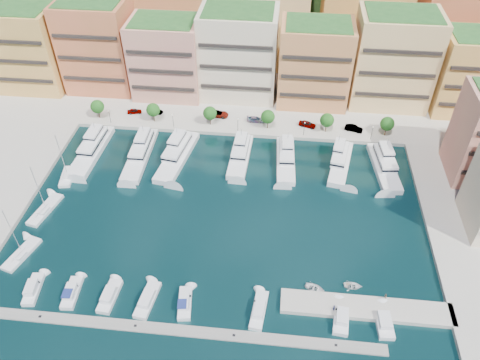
# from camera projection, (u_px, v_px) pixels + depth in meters

# --- Properties ---
(ground) EXTENTS (400.00, 400.00, 0.00)m
(ground) POSITION_uv_depth(u_px,v_px,m) (223.00, 214.00, 106.27)
(ground) COLOR black
(ground) RESTS_ON ground
(north_quay) EXTENTS (220.00, 64.00, 2.00)m
(north_quay) POSITION_uv_depth(u_px,v_px,m) (248.00, 79.00, 152.49)
(north_quay) COLOR #9E998E
(north_quay) RESTS_ON ground
(hillside) EXTENTS (240.00, 40.00, 58.00)m
(hillside) POSITION_uv_depth(u_px,v_px,m) (259.00, 20.00, 188.27)
(hillside) COLOR #1C3C18
(hillside) RESTS_ON ground
(south_pontoon) EXTENTS (72.00, 2.20, 0.35)m
(south_pontoon) POSITION_uv_depth(u_px,v_px,m) (184.00, 331.00, 84.15)
(south_pontoon) COLOR gray
(south_pontoon) RESTS_ON ground
(finger_pier) EXTENTS (32.00, 5.00, 2.00)m
(finger_pier) POSITION_uv_depth(u_px,v_px,m) (366.00, 310.00, 87.50)
(finger_pier) COLOR #9E998E
(finger_pier) RESTS_ON ground
(apartment_0) EXTENTS (22.00, 16.50, 24.80)m
(apartment_0) POSITION_uv_depth(u_px,v_px,m) (26.00, 47.00, 139.95)
(apartment_0) COLOR #E8A455
(apartment_0) RESTS_ON north_quay
(apartment_1) EXTENTS (20.00, 16.50, 26.80)m
(apartment_1) POSITION_uv_depth(u_px,v_px,m) (99.00, 45.00, 139.04)
(apartment_1) COLOR #D86948
(apartment_1) RESTS_ON north_quay
(apartment_2) EXTENTS (20.00, 15.50, 22.80)m
(apartment_2) POSITION_uv_depth(u_px,v_px,m) (167.00, 58.00, 137.21)
(apartment_2) COLOR tan
(apartment_2) RESTS_ON north_quay
(apartment_3) EXTENTS (22.00, 16.50, 25.80)m
(apartment_3) POSITION_uv_depth(u_px,v_px,m) (239.00, 53.00, 136.04)
(apartment_3) COLOR beige
(apartment_3) RESTS_ON north_quay
(apartment_4) EXTENTS (20.00, 15.50, 23.80)m
(apartment_4) POSITION_uv_depth(u_px,v_px,m) (314.00, 63.00, 133.47)
(apartment_4) COLOR #D07C4E
(apartment_4) RESTS_ON north_quay
(apartment_5) EXTENTS (22.00, 16.50, 26.80)m
(apartment_5) POSITION_uv_depth(u_px,v_px,m) (393.00, 59.00, 132.23)
(apartment_5) COLOR #F1C47F
(apartment_5) RESTS_ON north_quay
(apartment_6) EXTENTS (20.00, 15.50, 22.80)m
(apartment_6) POSITION_uv_depth(u_px,v_px,m) (473.00, 73.00, 130.32)
(apartment_6) COLOR #E8A455
(apartment_6) RESTS_ON north_quay
(backblock_0) EXTENTS (26.00, 18.00, 30.00)m
(backblock_0) POSITION_uv_depth(u_px,v_px,m) (87.00, 9.00, 155.20)
(backblock_0) COLOR beige
(backblock_0) RESTS_ON north_quay
(backblock_1) EXTENTS (26.00, 18.00, 30.00)m
(backblock_1) POSITION_uv_depth(u_px,v_px,m) (176.00, 13.00, 152.82)
(backblock_1) COLOR #D07C4E
(backblock_1) RESTS_ON north_quay
(backblock_2) EXTENTS (26.00, 18.00, 30.00)m
(backblock_2) POSITION_uv_depth(u_px,v_px,m) (268.00, 17.00, 150.45)
(backblock_2) COLOR #F1C47F
(backblock_2) RESTS_ON north_quay
(backblock_3) EXTENTS (26.00, 18.00, 30.00)m
(backblock_3) POSITION_uv_depth(u_px,v_px,m) (362.00, 21.00, 148.07)
(backblock_3) COLOR #E8A455
(backblock_3) RESTS_ON north_quay
(backblock_4) EXTENTS (26.00, 18.00, 30.00)m
(backblock_4) POSITION_uv_depth(u_px,v_px,m) (460.00, 25.00, 145.70)
(backblock_4) COLOR #D86948
(backblock_4) RESTS_ON north_quay
(tree_0) EXTENTS (3.80, 3.80, 5.65)m
(tree_0) POSITION_uv_depth(u_px,v_px,m) (97.00, 107.00, 131.27)
(tree_0) COLOR #473323
(tree_0) RESTS_ON north_quay
(tree_1) EXTENTS (3.80, 3.80, 5.65)m
(tree_1) POSITION_uv_depth(u_px,v_px,m) (153.00, 110.00, 130.01)
(tree_1) COLOR #473323
(tree_1) RESTS_ON north_quay
(tree_2) EXTENTS (3.80, 3.80, 5.65)m
(tree_2) POSITION_uv_depth(u_px,v_px,m) (210.00, 113.00, 128.74)
(tree_2) COLOR #473323
(tree_2) RESTS_ON north_quay
(tree_3) EXTENTS (3.80, 3.80, 5.65)m
(tree_3) POSITION_uv_depth(u_px,v_px,m) (268.00, 117.00, 127.47)
(tree_3) COLOR #473323
(tree_3) RESTS_ON north_quay
(tree_4) EXTENTS (3.80, 3.80, 5.65)m
(tree_4) POSITION_uv_depth(u_px,v_px,m) (327.00, 120.00, 126.20)
(tree_4) COLOR #473323
(tree_4) RESTS_ON north_quay
(tree_5) EXTENTS (3.80, 3.80, 5.65)m
(tree_5) POSITION_uv_depth(u_px,v_px,m) (387.00, 124.00, 124.94)
(tree_5) COLOR #473323
(tree_5) RESTS_ON north_quay
(lamppost_0) EXTENTS (0.30, 0.30, 4.20)m
(lamppost_0) POSITION_uv_depth(u_px,v_px,m) (109.00, 115.00, 129.85)
(lamppost_0) COLOR black
(lamppost_0) RESTS_ON north_quay
(lamppost_1) EXTENTS (0.30, 0.30, 4.20)m
(lamppost_1) POSITION_uv_depth(u_px,v_px,m) (173.00, 119.00, 128.42)
(lamppost_1) COLOR black
(lamppost_1) RESTS_ON north_quay
(lamppost_2) EXTENTS (0.30, 0.30, 4.20)m
(lamppost_2) POSITION_uv_depth(u_px,v_px,m) (238.00, 122.00, 127.00)
(lamppost_2) COLOR black
(lamppost_2) RESTS_ON north_quay
(lamppost_3) EXTENTS (0.30, 0.30, 4.20)m
(lamppost_3) POSITION_uv_depth(u_px,v_px,m) (304.00, 127.00, 125.57)
(lamppost_3) COLOR black
(lamppost_3) RESTS_ON north_quay
(lamppost_4) EXTENTS (0.30, 0.30, 4.20)m
(lamppost_4) POSITION_uv_depth(u_px,v_px,m) (372.00, 131.00, 124.15)
(lamppost_4) COLOR black
(lamppost_4) RESTS_ON north_quay
(yacht_0) EXTENTS (5.84, 21.34, 7.30)m
(yacht_0) POSITION_uv_depth(u_px,v_px,m) (93.00, 148.00, 122.81)
(yacht_0) COLOR silver
(yacht_0) RESTS_ON ground
(yacht_1) EXTENTS (5.05, 21.69, 7.30)m
(yacht_1) POSITION_uv_depth(u_px,v_px,m) (141.00, 152.00, 121.65)
(yacht_1) COLOR silver
(yacht_1) RESTS_ON ground
(yacht_2) EXTENTS (8.28, 21.64, 7.30)m
(yacht_2) POSITION_uv_depth(u_px,v_px,m) (178.00, 153.00, 121.02)
(yacht_2) COLOR silver
(yacht_2) RESTS_ON ground
(yacht_3) EXTENTS (5.28, 17.66, 7.30)m
(yacht_3) POSITION_uv_depth(u_px,v_px,m) (240.00, 154.00, 120.97)
(yacht_3) COLOR silver
(yacht_3) RESTS_ON ground
(yacht_4) EXTENTS (5.37, 18.44, 7.30)m
(yacht_4) POSITION_uv_depth(u_px,v_px,m) (286.00, 158.00, 119.83)
(yacht_4) COLOR silver
(yacht_4) RESTS_ON ground
(yacht_5) EXTENTS (7.45, 18.17, 7.30)m
(yacht_5) POSITION_uv_depth(u_px,v_px,m) (341.00, 160.00, 118.87)
(yacht_5) COLOR silver
(yacht_5) RESTS_ON ground
(yacht_6) EXTENTS (6.88, 19.03, 7.30)m
(yacht_6) POSITION_uv_depth(u_px,v_px,m) (384.00, 164.00, 117.71)
(yacht_6) COLOR silver
(yacht_6) RESTS_ON ground
(cruiser_0) EXTENTS (3.29, 7.55, 2.55)m
(cruiser_0) POSITION_uv_depth(u_px,v_px,m) (33.00, 289.00, 90.26)
(cruiser_0) COLOR silver
(cruiser_0) RESTS_ON ground
(cruiser_1) EXTENTS (2.95, 7.39, 2.66)m
(cruiser_1) POSITION_uv_depth(u_px,v_px,m) (72.00, 293.00, 89.62)
(cruiser_1) COLOR silver
(cruiser_1) RESTS_ON ground
(cruiser_2) EXTENTS (3.09, 7.61, 2.55)m
(cruiser_2) POSITION_uv_depth(u_px,v_px,m) (110.00, 296.00, 89.05)
(cruiser_2) COLOR silver
(cruiser_2) RESTS_ON ground
(cruiser_3) EXTENTS (3.64, 8.51, 2.55)m
(cruiser_3) POSITION_uv_depth(u_px,v_px,m) (147.00, 300.00, 88.46)
(cruiser_3) COLOR silver
(cruiser_3) RESTS_ON ground
(cruiser_4) EXTENTS (3.32, 7.36, 2.66)m
(cruiser_4) POSITION_uv_depth(u_px,v_px,m) (185.00, 303.00, 87.87)
(cruiser_4) COLOR silver
(cruiser_4) RESTS_ON ground
(cruiser_6) EXTENTS (3.22, 8.47, 2.55)m
(cruiser_6) POSITION_uv_depth(u_px,v_px,m) (259.00, 310.00, 86.78)
(cruiser_6) COLOR silver
(cruiser_6) RESTS_ON ground
(cruiser_8) EXTENTS (3.47, 7.45, 2.55)m
(cruiser_8) POSITION_uv_depth(u_px,v_px,m) (341.00, 318.00, 85.59)
(cruiser_8) COLOR silver
(cruiser_8) RESTS_ON ground
(cruiser_9) EXTENTS (3.27, 7.30, 2.55)m
(cruiser_9) POSITION_uv_depth(u_px,v_px,m) (384.00, 322.00, 84.99)
(cruiser_9) COLOR silver
(cruiser_9) RESTS_ON ground
(sailboat_2) EXTENTS (3.99, 7.91, 13.20)m
(sailboat_2) POSITION_uv_depth(u_px,v_px,m) (67.00, 177.00, 115.40)
(sailboat_2) COLOR silver
(sailboat_2) RESTS_ON ground
(sailboat_0) EXTENTS (5.29, 9.72, 13.20)m
(sailboat_0) POSITION_uv_depth(u_px,v_px,m) (22.00, 255.00, 97.04)
(sailboat_0) COLOR silver
(sailboat_0) RESTS_ON ground
(sailboat_1) EXTENTS (4.93, 10.88, 13.20)m
(sailboat_1) POSITION_uv_depth(u_px,v_px,m) (45.00, 210.00, 106.78)
(sailboat_1) COLOR silver
(sailboat_1) RESTS_ON ground
(tender_2) EXTENTS (3.65, 2.67, 0.74)m
(tender_2) POSITION_uv_depth(u_px,v_px,m) (353.00, 286.00, 91.08)
(tender_2) COLOR white
(tender_2) RESTS_ON ground
(tender_1) EXTENTS (1.45, 1.26, 0.76)m
(tender_1) POSITION_uv_depth(u_px,v_px,m) (347.00, 284.00, 91.45)
(tender_1) COLOR beige
(tender_1) RESTS_ON ground
(tender_0) EXTENTS (4.50, 3.76, 0.80)m
(tender_0) POSITION_uv_depth(u_px,v_px,m) (315.00, 288.00, 90.66)
(tender_0) COLOR silver
(tender_0) RESTS_ON ground
(car_0) EXTENTS (4.32, 2.49, 1.38)m
(car_0) POSITION_uv_depth(u_px,v_px,m) (134.00, 111.00, 135.10)
(car_0) COLOR gray
(car_0) RESTS_ON north_quay
(car_1) EXTENTS (4.55, 2.88, 1.41)m
(car_1) POSITION_uv_depth(u_px,v_px,m) (156.00, 111.00, 135.26)
(car_1) COLOR gray
(car_1) RESTS_ON north_quay
(car_2) EXTENTS (6.16, 3.25, 1.65)m
(car_2) POSITION_uv_depth(u_px,v_px,m) (218.00, 114.00, 133.81)
(car_2) COLOR gray
(car_2) RESTS_ON north_quay
(car_3) EXTENTS (4.87, 1.99, 1.41)m
(car_3) POSITION_uv_depth(u_px,v_px,m) (256.00, 119.00, 131.89)
(car_3) COLOR gray
(car_3) RESTS_ON north_quay
(car_4) EXTENTS (5.12, 3.22, 1.62)m
(car_4) POSITION_uv_depth(u_px,v_px,m) (307.00, 124.00, 129.97)
(car_4) COLOR gray
(car_4) RESTS_ON north_quay
(car_5) EXTENTS (5.16, 3.01, 1.61)m
(car_5) POSITION_uv_depth(u_px,v_px,m) (354.00, 128.00, 128.45)
(car_5) COLOR gray
(car_5) RESTS_ON north_quay
(person_0) EXTENTS (0.56, 0.67, 1.56)m
(person_0) POSITION_uv_depth(u_px,v_px,m) (334.00, 308.00, 85.76)
(person_0) COLOR #282C50
(person_0) RESTS_ON finger_pier
(person_1) EXTENTS (0.98, 0.96, 1.59)m
(person_1) POSITION_uv_depth(u_px,v_px,m) (385.00, 297.00, 87.53)
(person_1) COLOR brown
(person_1) RESTS_ON finger_pier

